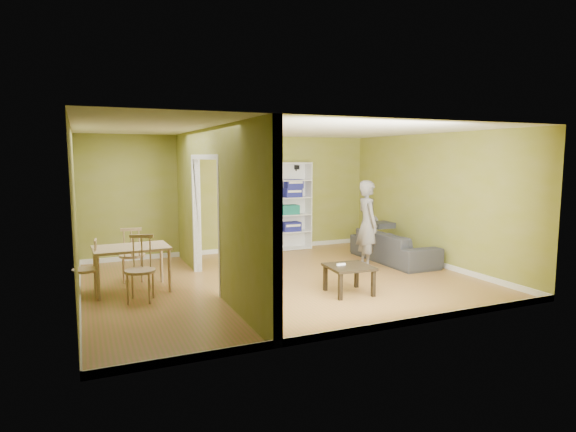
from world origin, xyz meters
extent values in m
plane|color=#AF6C43|center=(0.00, 0.00, 0.00)|extent=(6.50, 6.50, 0.00)
plane|color=white|center=(0.00, 0.00, 2.60)|extent=(6.50, 6.50, 0.00)
plane|color=#91904C|center=(0.00, 2.75, 1.30)|extent=(6.50, 0.00, 6.50)
plane|color=#91904C|center=(0.00, -2.75, 1.30)|extent=(6.50, 0.00, 6.50)
plane|color=#91904C|center=(-3.25, 0.00, 1.30)|extent=(0.00, 5.50, 5.50)
plane|color=#91904C|center=(3.25, 0.00, 1.30)|extent=(0.00, 5.50, 5.50)
cube|color=black|center=(1.50, 2.69, 1.90)|extent=(0.10, 0.10, 0.10)
imported|color=#2D2D2E|center=(2.70, 0.51, 0.40)|extent=(2.13, 0.92, 0.81)
imported|color=slate|center=(1.90, 0.26, 1.00)|extent=(0.81, 0.68, 1.99)
cube|color=white|center=(0.91, 2.56, 1.01)|extent=(0.02, 0.37, 2.02)
cube|color=white|center=(1.74, 2.56, 1.01)|extent=(0.02, 0.37, 2.02)
cube|color=white|center=(1.33, 2.73, 1.01)|extent=(0.85, 0.02, 2.02)
cube|color=white|center=(1.33, 2.56, 0.02)|extent=(0.81, 0.37, 0.02)
cube|color=white|center=(1.33, 2.56, 0.42)|extent=(0.81, 0.37, 0.02)
cube|color=white|center=(1.33, 2.56, 0.81)|extent=(0.81, 0.37, 0.02)
cube|color=white|center=(1.33, 2.56, 1.21)|extent=(0.81, 0.37, 0.02)
cube|color=white|center=(1.33, 2.56, 1.60)|extent=(0.81, 0.37, 0.02)
cube|color=white|center=(1.33, 2.56, 2.00)|extent=(0.81, 0.37, 0.02)
cube|color=navy|center=(1.30, 2.56, 0.53)|extent=(0.42, 0.27, 0.21)
cube|color=#0F7C61|center=(1.25, 2.56, 0.93)|extent=(0.42, 0.28, 0.22)
cube|color=navy|center=(1.33, 2.56, 1.32)|extent=(0.40, 0.26, 0.20)
cube|color=#141558|center=(1.36, 2.56, 1.52)|extent=(0.40, 0.26, 0.20)
cube|color=#362A19|center=(0.65, -1.17, 0.43)|extent=(0.67, 0.67, 0.04)
cube|color=#362A19|center=(0.37, -1.45, 0.20)|extent=(0.06, 0.06, 0.41)
cube|color=#362A19|center=(0.93, -1.45, 0.20)|extent=(0.06, 0.06, 0.41)
cube|color=#362A19|center=(0.37, -0.89, 0.20)|extent=(0.06, 0.06, 0.41)
cube|color=#362A19|center=(0.93, -0.89, 0.20)|extent=(0.06, 0.06, 0.41)
cube|color=white|center=(0.55, -1.10, 0.46)|extent=(0.15, 0.04, 0.03)
cube|color=beige|center=(-2.46, 0.35, 0.70)|extent=(1.15, 0.77, 0.04)
cylinder|color=beige|center=(-2.99, 0.01, 0.34)|extent=(0.05, 0.05, 0.68)
cylinder|color=beige|center=(-1.93, 0.01, 0.34)|extent=(0.05, 0.05, 0.68)
cylinder|color=beige|center=(-2.99, 0.69, 0.34)|extent=(0.05, 0.05, 0.68)
cylinder|color=beige|center=(-1.93, 0.69, 0.34)|extent=(0.05, 0.05, 0.68)
camera|label=1|loc=(-3.16, -7.56, 2.14)|focal=30.00mm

